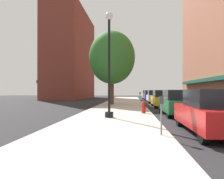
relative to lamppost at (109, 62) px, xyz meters
The scene contains 14 objects.
ground_plane 11.79m from the lamppost, 68.27° to the left, with size 90.00×90.00×0.00m, color #232326.
sidewalk_slab 11.96m from the lamppost, 89.00° to the left, with size 4.80×50.00×0.12m, color #B7B2A8.
building_far_background 31.92m from the lamppost, 110.10° to the left, with size 6.80×18.00×17.25m.
lamppost is the anchor object (origin of this frame).
fire_hydrant 4.12m from the lamppost, 48.89° to the left, with size 0.33×0.26×0.79m.
parking_meter_near 5.47m from the lamppost, 63.18° to the right, with size 0.14×0.09×1.31m.
parking_meter_far 13.78m from the lamppost, 80.47° to the left, with size 0.14×0.09×1.31m.
tree_near 10.83m from the lamppost, 94.52° to the left, with size 4.92×4.92×7.86m.
car_red 5.97m from the lamppost, 39.79° to the right, with size 1.80×4.30×1.66m.
car_green 5.36m from the lamppost, 28.82° to the left, with size 1.80×4.30×1.66m.
car_yellow 10.26m from the lamppost, 65.10° to the left, with size 1.80×4.30×1.66m.
car_white 16.83m from the lamppost, 75.40° to the left, with size 1.80×4.30×1.66m.
car_blue 23.60m from the lamppost, 79.69° to the left, with size 1.80×4.30×1.66m.
car_silver 29.17m from the lamppost, 81.69° to the left, with size 1.80×4.30×1.66m.
Camera 1 is at (1.05, -4.17, 1.62)m, focal length 33.55 mm.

